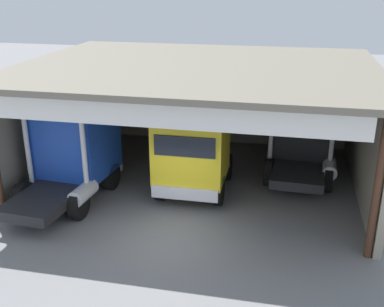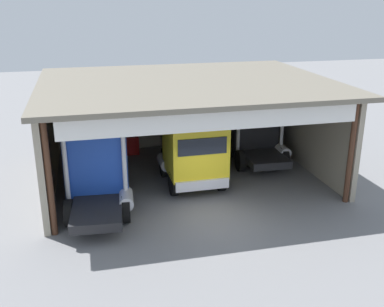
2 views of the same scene
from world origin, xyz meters
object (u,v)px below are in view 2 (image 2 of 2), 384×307
(truck_blue_center_bay, at_px, (98,167))
(tool_cart, at_px, (130,145))
(oil_drum, at_px, (129,144))
(truck_black_center_left_bay, at_px, (254,128))
(truck_yellow_right_bay, at_px, (193,151))

(truck_blue_center_bay, distance_m, tool_cart, 6.69)
(oil_drum, height_order, tool_cart, tool_cart)
(truck_black_center_left_bay, bearing_deg, truck_yellow_right_bay, -143.29)
(truck_yellow_right_bay, bearing_deg, tool_cart, -66.58)
(truck_blue_center_bay, height_order, truck_black_center_left_bay, truck_blue_center_bay)
(truck_yellow_right_bay, height_order, oil_drum, truck_yellow_right_bay)
(truck_yellow_right_bay, distance_m, truck_black_center_left_bay, 4.82)
(tool_cart, bearing_deg, truck_blue_center_bay, -107.43)
(truck_black_center_left_bay, relative_size, tool_cart, 4.66)
(truck_black_center_left_bay, height_order, oil_drum, truck_black_center_left_bay)
(truck_yellow_right_bay, height_order, truck_black_center_left_bay, truck_yellow_right_bay)
(truck_yellow_right_bay, height_order, tool_cart, truck_yellow_right_bay)
(oil_drum, bearing_deg, truck_blue_center_bay, -106.18)
(truck_blue_center_bay, xyz_separation_m, truck_black_center_left_bay, (8.28, 3.78, 0.04))
(truck_yellow_right_bay, xyz_separation_m, tool_cart, (-2.32, 5.21, -1.22))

